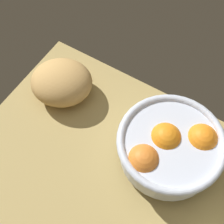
# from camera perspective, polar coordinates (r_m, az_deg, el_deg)

# --- Properties ---
(ground_plane) EXTENTS (0.70, 0.67, 0.03)m
(ground_plane) POSITION_cam_1_polar(r_m,az_deg,el_deg) (0.69, -1.90, -18.76)
(ground_plane) COLOR #A48C51
(fruit_bowl) EXTENTS (0.22, 0.22, 0.10)m
(fruit_bowl) POSITION_cam_1_polar(r_m,az_deg,el_deg) (0.68, 10.13, -6.07)
(fruit_bowl) COLOR silver
(fruit_bowl) RESTS_ON ground
(bread_loaf) EXTENTS (0.19, 0.18, 0.08)m
(bread_loaf) POSITION_cam_1_polar(r_m,az_deg,el_deg) (0.77, -8.88, 5.20)
(bread_loaf) COLOR tan
(bread_loaf) RESTS_ON ground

